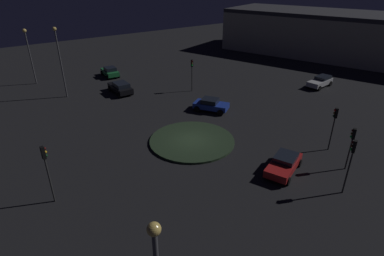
{
  "coord_description": "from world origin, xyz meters",
  "views": [
    {
      "loc": [
        15.26,
        21.63,
        14.75
      ],
      "look_at": [
        0.0,
        0.0,
        1.46
      ],
      "focal_mm": 29.36,
      "sensor_mm": 36.0,
      "label": 1
    }
  ],
  "objects_px": {
    "streetlamp_south": "(28,48)",
    "streetlamp_south_near": "(59,55)",
    "traffic_light_north": "(351,157)",
    "car_black": "(121,87)",
    "traffic_light_northwest": "(334,121)",
    "car_silver": "(320,81)",
    "traffic_light_southwest": "(192,69)",
    "traffic_light_northwest_near": "(352,141)",
    "store_building": "(333,34)",
    "car_blue": "(211,105)",
    "car_green": "(110,72)",
    "car_red": "(284,164)",
    "traffic_light_east": "(46,164)"
  },
  "relations": [
    {
      "from": "streetlamp_south",
      "to": "streetlamp_south_near",
      "type": "height_order",
      "value": "streetlamp_south_near"
    },
    {
      "from": "traffic_light_north",
      "to": "streetlamp_south_near",
      "type": "distance_m",
      "value": 33.96
    },
    {
      "from": "car_black",
      "to": "traffic_light_northwest",
      "type": "distance_m",
      "value": 26.77
    },
    {
      "from": "car_silver",
      "to": "streetlamp_south",
      "type": "xyz_separation_m",
      "value": [
        32.64,
        -24.63,
        4.35
      ]
    },
    {
      "from": "traffic_light_northwest",
      "to": "traffic_light_southwest",
      "type": "xyz_separation_m",
      "value": [
        1.16,
        -20.1,
        0.13
      ]
    },
    {
      "from": "car_black",
      "to": "traffic_light_northwest_near",
      "type": "height_order",
      "value": "traffic_light_northwest_near"
    },
    {
      "from": "streetlamp_south_near",
      "to": "store_building",
      "type": "relative_size",
      "value": 0.21
    },
    {
      "from": "traffic_light_north",
      "to": "car_silver",
      "type": "bearing_deg",
      "value": -71.48
    },
    {
      "from": "car_blue",
      "to": "car_green",
      "type": "xyz_separation_m",
      "value": [
        4.49,
        -19.52,
        0.01
      ]
    },
    {
      "from": "car_blue",
      "to": "traffic_light_southwest",
      "type": "bearing_deg",
      "value": 129.45
    },
    {
      "from": "streetlamp_south",
      "to": "car_silver",
      "type": "bearing_deg",
      "value": 142.96
    },
    {
      "from": "streetlamp_south_near",
      "to": "car_green",
      "type": "bearing_deg",
      "value": -147.55
    },
    {
      "from": "car_silver",
      "to": "car_red",
      "type": "bearing_deg",
      "value": 21.02
    },
    {
      "from": "traffic_light_north",
      "to": "store_building",
      "type": "xyz_separation_m",
      "value": [
        -36.98,
        -25.59,
        0.88
      ]
    },
    {
      "from": "car_green",
      "to": "traffic_light_northwest",
      "type": "height_order",
      "value": "traffic_light_northwest"
    },
    {
      "from": "traffic_light_northwest",
      "to": "traffic_light_north",
      "type": "relative_size",
      "value": 0.94
    },
    {
      "from": "car_red",
      "to": "streetlamp_south_near",
      "type": "xyz_separation_m",
      "value": [
        9.65,
        -27.64,
        4.71
      ]
    },
    {
      "from": "traffic_light_northwest",
      "to": "traffic_light_southwest",
      "type": "relative_size",
      "value": 0.95
    },
    {
      "from": "store_building",
      "to": "streetlamp_south_near",
      "type": "bearing_deg",
      "value": 63.19
    },
    {
      "from": "car_blue",
      "to": "streetlamp_south_near",
      "type": "distance_m",
      "value": 19.65
    },
    {
      "from": "car_blue",
      "to": "car_silver",
      "type": "xyz_separation_m",
      "value": [
        -17.99,
        2.18,
        0.0
      ]
    },
    {
      "from": "car_black",
      "to": "traffic_light_northwest",
      "type": "height_order",
      "value": "traffic_light_northwest"
    },
    {
      "from": "traffic_light_east",
      "to": "streetlamp_south_near",
      "type": "height_order",
      "value": "streetlamp_south_near"
    },
    {
      "from": "traffic_light_southwest",
      "to": "streetlamp_south",
      "type": "xyz_separation_m",
      "value": [
        16.75,
        -15.64,
        2.05
      ]
    },
    {
      "from": "streetlamp_south",
      "to": "store_building",
      "type": "distance_m",
      "value": 52.21
    },
    {
      "from": "car_silver",
      "to": "car_blue",
      "type": "bearing_deg",
      "value": -13.8
    },
    {
      "from": "traffic_light_northwest",
      "to": "traffic_light_northwest_near",
      "type": "xyz_separation_m",
      "value": [
        1.66,
        2.67,
        -0.27
      ]
    },
    {
      "from": "car_black",
      "to": "traffic_light_southwest",
      "type": "bearing_deg",
      "value": -119.83
    },
    {
      "from": "streetlamp_south",
      "to": "traffic_light_northwest_near",
      "type": "bearing_deg",
      "value": 112.93
    },
    {
      "from": "car_green",
      "to": "traffic_light_northwest",
      "type": "relative_size",
      "value": 0.95
    },
    {
      "from": "traffic_light_northwest",
      "to": "store_building",
      "type": "height_order",
      "value": "store_building"
    },
    {
      "from": "car_red",
      "to": "store_building",
      "type": "xyz_separation_m",
      "value": [
        -38.36,
        -21.2,
        3.28
      ]
    },
    {
      "from": "car_red",
      "to": "traffic_light_northwest",
      "type": "distance_m",
      "value": 6.51
    },
    {
      "from": "traffic_light_northwest",
      "to": "traffic_light_southwest",
      "type": "distance_m",
      "value": 20.13
    },
    {
      "from": "car_blue",
      "to": "traffic_light_southwest",
      "type": "xyz_separation_m",
      "value": [
        -2.1,
        -6.8,
        2.3
      ]
    },
    {
      "from": "car_blue",
      "to": "traffic_light_northwest_near",
      "type": "bearing_deg",
      "value": -27.7
    },
    {
      "from": "traffic_light_southwest",
      "to": "car_blue",
      "type": "bearing_deg",
      "value": 18.05
    },
    {
      "from": "car_red",
      "to": "traffic_light_east",
      "type": "distance_m",
      "value": 17.85
    },
    {
      "from": "streetlamp_south",
      "to": "traffic_light_northwest",
      "type": "bearing_deg",
      "value": 116.61
    },
    {
      "from": "car_blue",
      "to": "car_black",
      "type": "height_order",
      "value": "car_black"
    },
    {
      "from": "car_green",
      "to": "traffic_light_southwest",
      "type": "height_order",
      "value": "traffic_light_southwest"
    },
    {
      "from": "car_blue",
      "to": "traffic_light_east",
      "type": "relative_size",
      "value": 0.97
    },
    {
      "from": "traffic_light_southwest",
      "to": "car_black",
      "type": "bearing_deg",
      "value": -85.3
    },
    {
      "from": "car_silver",
      "to": "traffic_light_east",
      "type": "bearing_deg",
      "value": -0.48
    },
    {
      "from": "car_red",
      "to": "traffic_light_northwest_near",
      "type": "distance_m",
      "value": 5.59
    },
    {
      "from": "car_green",
      "to": "traffic_light_northwest",
      "type": "distance_m",
      "value": 33.78
    },
    {
      "from": "car_silver",
      "to": "car_black",
      "type": "height_order",
      "value": "car_black"
    },
    {
      "from": "car_black",
      "to": "traffic_light_northwest_near",
      "type": "xyz_separation_m",
      "value": [
        -7.78,
        27.64,
        1.87
      ]
    },
    {
      "from": "car_silver",
      "to": "streetlamp_south",
      "type": "distance_m",
      "value": 41.12
    },
    {
      "from": "car_green",
      "to": "traffic_light_north",
      "type": "distance_m",
      "value": 37.33
    }
  ]
}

